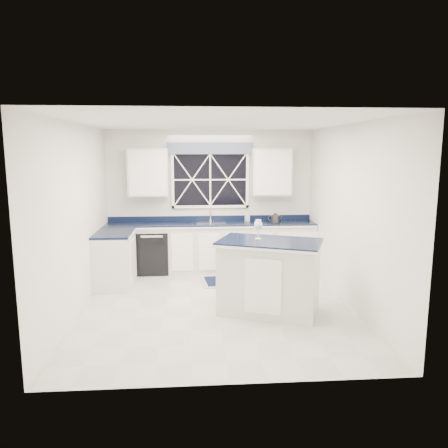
{
  "coord_description": "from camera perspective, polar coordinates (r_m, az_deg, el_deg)",
  "views": [
    {
      "loc": [
        -0.36,
        -6.27,
        2.31
      ],
      "look_at": [
        0.13,
        0.4,
        1.18
      ],
      "focal_mm": 35.0,
      "sensor_mm": 36.0,
      "label": 1
    }
  ],
  "objects": [
    {
      "name": "faucet",
      "position": [
        8.51,
        -1.77,
        1.39
      ],
      "size": [
        0.05,
        0.2,
        0.3
      ],
      "color": "silver",
      "rests_on": "countertop"
    },
    {
      "name": "countertop",
      "position": [
        8.34,
        -1.71,
        -0.01
      ],
      "size": [
        3.98,
        0.64,
        0.04
      ],
      "primitive_type": "cube",
      "color": "black",
      "rests_on": "base_cabinets"
    },
    {
      "name": "kettle",
      "position": [
        8.44,
        6.7,
        0.8
      ],
      "size": [
        0.26,
        0.22,
        0.2
      ],
      "rotation": [
        0.0,
        0.0,
        -0.38
      ],
      "color": "#2E2E31",
      "rests_on": "countertop"
    },
    {
      "name": "window",
      "position": [
        8.49,
        -1.81,
        6.34
      ],
      "size": [
        1.65,
        0.09,
        1.26
      ],
      "color": "black",
      "rests_on": "ground"
    },
    {
      "name": "soap_bottle",
      "position": [
        8.53,
        3.06,
        0.9
      ],
      "size": [
        0.1,
        0.1,
        0.17
      ],
      "primitive_type": "imported",
      "rotation": [
        0.0,
        0.0,
        0.37
      ],
      "color": "silver",
      "rests_on": "countertop"
    },
    {
      "name": "rug",
      "position": [
        7.88,
        1.44,
        -7.39
      ],
      "size": [
        1.24,
        0.83,
        0.02
      ],
      "rotation": [
        0.0,
        0.0,
        0.1
      ],
      "color": "#A1A19C",
      "rests_on": "ground"
    },
    {
      "name": "ground",
      "position": [
        6.69,
        -0.9,
        -10.62
      ],
      "size": [
        4.5,
        4.5,
        0.0
      ],
      "primitive_type": "plane",
      "color": "beige",
      "rests_on": "ground"
    },
    {
      "name": "upper_cabinets",
      "position": [
        8.37,
        -1.78,
        6.77
      ],
      "size": [
        3.1,
        0.34,
        0.9
      ],
      "color": "silver",
      "rests_on": "ground"
    },
    {
      "name": "island",
      "position": [
        6.32,
        5.92,
        -6.84
      ],
      "size": [
        1.63,
        1.32,
        1.06
      ],
      "rotation": [
        0.0,
        0.0,
        -0.38
      ],
      "color": "silver",
      "rests_on": "ground"
    },
    {
      "name": "back_wall",
      "position": [
        8.58,
        -1.81,
        3.16
      ],
      "size": [
        4.0,
        0.1,
        2.7
      ],
      "primitive_type": "cube",
      "color": "white",
      "rests_on": "ground"
    },
    {
      "name": "wine_glass",
      "position": [
        6.26,
        4.5,
        -0.22
      ],
      "size": [
        0.12,
        0.12,
        0.28
      ],
      "color": "silver",
      "rests_on": "island"
    },
    {
      "name": "base_cabinets",
      "position": [
        8.27,
        -3.94,
        -3.44
      ],
      "size": [
        3.99,
        1.6,
        0.9
      ],
      "color": "silver",
      "rests_on": "ground"
    },
    {
      "name": "dishwasher",
      "position": [
        8.47,
        -9.16,
        -3.51
      ],
      "size": [
        0.6,
        0.58,
        0.82
      ],
      "primitive_type": "cube",
      "color": "black",
      "rests_on": "ground"
    }
  ]
}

